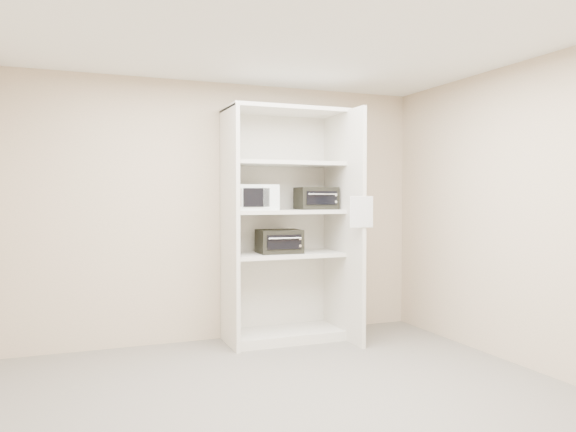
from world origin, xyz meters
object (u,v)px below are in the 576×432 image
object	(u,v)px
microwave	(255,197)
toaster_oven_upper	(316,198)
shelving_unit	(289,232)
toaster_oven_lower	(279,241)

from	to	relation	value
microwave	toaster_oven_upper	xyz separation A→B (m)	(0.70, 0.05, -0.01)
shelving_unit	toaster_oven_upper	size ratio (longest dim) A/B	5.90
toaster_oven_upper	toaster_oven_lower	size ratio (longest dim) A/B	0.94
shelving_unit	toaster_oven_lower	size ratio (longest dim) A/B	5.52
microwave	toaster_oven_upper	bearing A→B (deg)	7.26
shelving_unit	microwave	size ratio (longest dim) A/B	5.64
toaster_oven_upper	shelving_unit	bearing A→B (deg)	-178.00
shelving_unit	microwave	bearing A→B (deg)	-172.64
microwave	toaster_oven_lower	distance (m)	0.53
shelving_unit	microwave	world-z (taller)	shelving_unit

